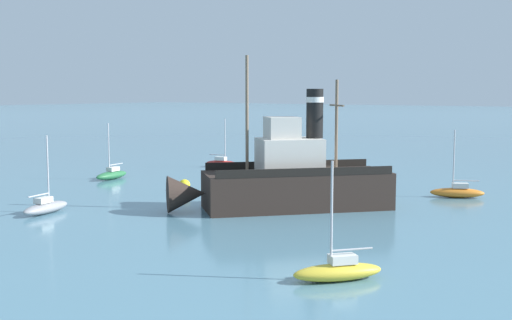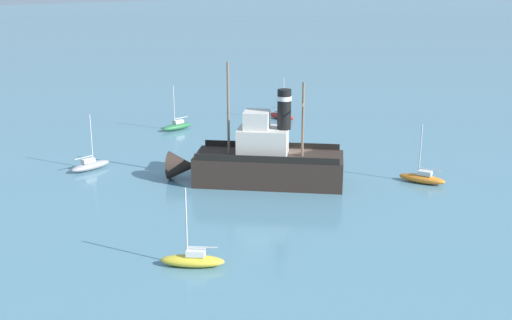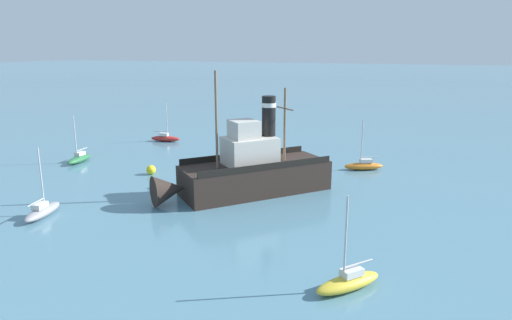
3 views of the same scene
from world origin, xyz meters
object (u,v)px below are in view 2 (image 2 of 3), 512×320
at_px(old_tugboat, 261,161).
at_px(sailboat_red, 281,116).
at_px(sailboat_orange, 422,178).
at_px(sailboat_green, 177,126).
at_px(sailboat_yellow, 193,260).
at_px(sailboat_grey, 90,165).
at_px(mooring_buoy, 213,146).

distance_m(old_tugboat, sailboat_red, 23.59).
height_order(sailboat_orange, sailboat_green, same).
bearing_deg(sailboat_yellow, sailboat_green, -26.88).
bearing_deg(old_tugboat, sailboat_grey, 41.64).
height_order(old_tugboat, sailboat_grey, old_tugboat).
distance_m(sailboat_green, mooring_buoy, 9.61).
height_order(sailboat_yellow, sailboat_grey, same).
relative_size(sailboat_green, sailboat_grey, 1.00).
relative_size(old_tugboat, sailboat_orange, 2.64).
relative_size(sailboat_grey, mooring_buoy, 5.56).
bearing_deg(old_tugboat, sailboat_yellow, 129.83).
distance_m(old_tugboat, sailboat_green, 20.40).
distance_m(sailboat_orange, sailboat_green, 28.85).
height_order(old_tugboat, sailboat_red, old_tugboat).
height_order(sailboat_orange, sailboat_grey, same).
relative_size(sailboat_orange, sailboat_yellow, 1.00).
xyz_separation_m(sailboat_green, sailboat_grey, (-8.63, 13.26, 0.00)).
xyz_separation_m(old_tugboat, sailboat_yellow, (-10.32, 12.38, -1.40)).
relative_size(sailboat_green, sailboat_red, 1.00).
xyz_separation_m(sailboat_orange, sailboat_red, (25.36, -4.80, 0.00)).
bearing_deg(sailboat_green, sailboat_orange, -164.51).
relative_size(old_tugboat, sailboat_red, 2.64).
distance_m(sailboat_red, mooring_buoy, 15.44).
bearing_deg(old_tugboat, sailboat_green, -8.62).
relative_size(sailboat_yellow, sailboat_grey, 1.00).
xyz_separation_m(sailboat_grey, sailboat_red, (6.19, -25.76, 0.00)).
bearing_deg(sailboat_orange, old_tugboat, 54.46).
distance_m(sailboat_yellow, mooring_buoy, 25.28).
bearing_deg(sailboat_yellow, sailboat_grey, -5.68).
bearing_deg(sailboat_grey, sailboat_orange, -132.44).
xyz_separation_m(sailboat_orange, sailboat_yellow, (-2.64, 23.13, 0.00)).
bearing_deg(old_tugboat, mooring_buoy, -9.85).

